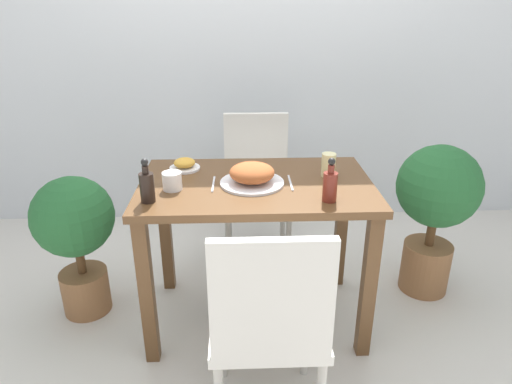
# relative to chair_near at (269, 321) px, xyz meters

# --- Properties ---
(ground_plane) EXTENTS (16.00, 16.00, 0.00)m
(ground_plane) POSITION_rel_chair_near_xyz_m (-0.02, 0.67, -0.51)
(ground_plane) COLOR beige
(wall_back) EXTENTS (8.00, 0.05, 2.60)m
(wall_back) POSITION_rel_chair_near_xyz_m (-0.02, 1.90, 0.79)
(wall_back) COLOR silver
(wall_back) RESTS_ON ground_plane
(dining_table) EXTENTS (1.08, 0.67, 0.76)m
(dining_table) POSITION_rel_chair_near_xyz_m (-0.02, 0.67, 0.13)
(dining_table) COLOR brown
(dining_table) RESTS_ON ground_plane
(chair_near) EXTENTS (0.42, 0.42, 0.90)m
(chair_near) POSITION_rel_chair_near_xyz_m (0.00, 0.00, 0.00)
(chair_near) COLOR silver
(chair_near) RESTS_ON ground_plane
(chair_far) EXTENTS (0.42, 0.42, 0.90)m
(chair_far) POSITION_rel_chair_near_xyz_m (0.01, 1.35, 0.00)
(chair_far) COLOR silver
(chair_far) RESTS_ON ground_plane
(food_plate) EXTENTS (0.29, 0.29, 0.10)m
(food_plate) POSITION_rel_chair_near_xyz_m (-0.04, 0.65, 0.30)
(food_plate) COLOR white
(food_plate) RESTS_ON dining_table
(side_plate) EXTENTS (0.15, 0.15, 0.06)m
(side_plate) POSITION_rel_chair_near_xyz_m (-0.37, 0.85, 0.28)
(side_plate) COLOR white
(side_plate) RESTS_ON dining_table
(drink_cup) EXTENTS (0.09, 0.09, 0.08)m
(drink_cup) POSITION_rel_chair_near_xyz_m (-0.39, 0.60, 0.30)
(drink_cup) COLOR white
(drink_cup) RESTS_ON dining_table
(juice_glass) EXTENTS (0.07, 0.07, 0.11)m
(juice_glass) POSITION_rel_chair_near_xyz_m (0.33, 0.73, 0.31)
(juice_glass) COLOR beige
(juice_glass) RESTS_ON dining_table
(sauce_bottle) EXTENTS (0.06, 0.06, 0.19)m
(sauce_bottle) POSITION_rel_chair_near_xyz_m (-0.48, 0.47, 0.33)
(sauce_bottle) COLOR black
(sauce_bottle) RESTS_ON dining_table
(condiment_bottle) EXTENTS (0.06, 0.06, 0.19)m
(condiment_bottle) POSITION_rel_chair_near_xyz_m (0.28, 0.45, 0.33)
(condiment_bottle) COLOR maroon
(condiment_bottle) RESTS_ON dining_table
(fork_utensil) EXTENTS (0.01, 0.18, 0.00)m
(fork_utensil) POSITION_rel_chair_near_xyz_m (-0.22, 0.65, 0.26)
(fork_utensil) COLOR silver
(fork_utensil) RESTS_ON dining_table
(spoon_utensil) EXTENTS (0.01, 0.18, 0.00)m
(spoon_utensil) POSITION_rel_chair_near_xyz_m (0.14, 0.65, 0.26)
(spoon_utensil) COLOR silver
(spoon_utensil) RESTS_ON dining_table
(potted_plant_left) EXTENTS (0.40, 0.40, 0.76)m
(potted_plant_left) POSITION_rel_chair_near_xyz_m (-0.92, 0.76, -0.03)
(potted_plant_left) COLOR brown
(potted_plant_left) RESTS_ON ground_plane
(potted_plant_right) EXTENTS (0.44, 0.44, 0.86)m
(potted_plant_right) POSITION_rel_chair_near_xyz_m (0.95, 0.88, 0.04)
(potted_plant_right) COLOR brown
(potted_plant_right) RESTS_ON ground_plane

